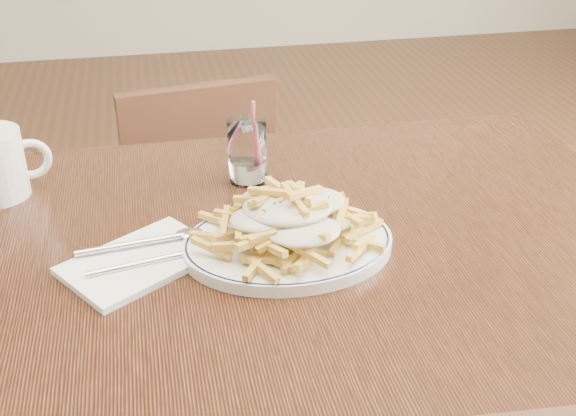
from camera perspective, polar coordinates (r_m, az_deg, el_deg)
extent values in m
cube|color=black|center=(1.09, -0.38, -3.43)|extent=(1.20, 0.80, 0.04)
cylinder|color=black|center=(1.73, 15.45, -5.71)|extent=(0.05, 0.05, 0.71)
cube|color=black|center=(1.94, -7.68, -0.44)|extent=(0.41, 0.41, 0.03)
cube|color=black|center=(1.70, -6.89, 3.29)|extent=(0.36, 0.09, 0.39)
cylinder|color=black|center=(2.20, -4.38, -2.28)|extent=(0.03, 0.03, 0.35)
cylinder|color=black|center=(2.15, -12.27, -3.69)|extent=(0.03, 0.03, 0.35)
cylinder|color=black|center=(1.95, -1.85, -6.68)|extent=(0.03, 0.03, 0.35)
cylinder|color=black|center=(1.90, -10.77, -8.42)|extent=(0.03, 0.03, 0.35)
torus|color=black|center=(1.04, 0.00, -2.63)|extent=(0.33, 0.33, 0.01)
ellipsoid|color=beige|center=(1.01, 0.00, 0.28)|extent=(0.22, 0.20, 0.03)
cube|color=white|center=(1.04, -11.63, -4.14)|extent=(0.24, 0.22, 0.01)
cylinder|color=white|center=(1.23, -3.23, 4.49)|extent=(0.07, 0.07, 0.11)
cylinder|color=white|center=(1.24, -3.19, 3.10)|extent=(0.06, 0.06, 0.04)
cylinder|color=#EE5A79|center=(1.23, -2.81, 5.58)|extent=(0.01, 0.04, 0.14)
torus|color=white|center=(1.27, -19.70, 3.67)|extent=(0.07, 0.03, 0.07)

